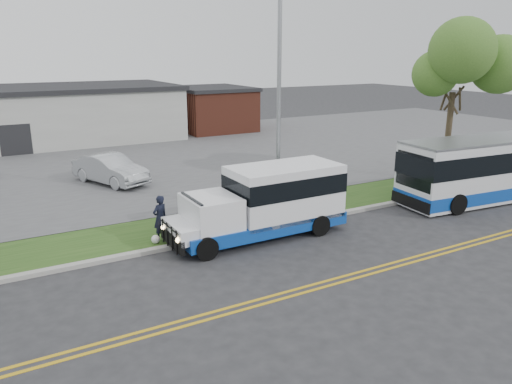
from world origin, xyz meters
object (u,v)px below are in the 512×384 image
tree_east (455,66)px  transit_bus (500,167)px  parked_car_a (110,169)px  streetlight_near (280,94)px  pedestrian (160,218)px  shuttle_bus (269,199)px

tree_east → transit_bus: bearing=-95.5°
parked_car_a → streetlight_near: bearing=-81.5°
streetlight_near → pedestrian: (-5.74, -0.83, -4.26)m
streetlight_near → transit_bus: (10.66, -3.26, -3.70)m
shuttle_bus → transit_bus: transit_bus is taller
transit_bus → parked_car_a: transit_bus is taller
streetlight_near → tree_east: bearing=1.4°
streetlight_near → parked_car_a: bearing=121.8°
streetlight_near → shuttle_bus: streetlight_near is taller
transit_bus → parked_car_a: (-15.95, 11.79, -0.65)m
tree_east → shuttle_bus: tree_east is taller
tree_east → parked_car_a: bearing=153.1°
streetlight_near → pedestrian: 7.20m
shuttle_bus → streetlight_near: bearing=50.2°
shuttle_bus → transit_bus: (12.44, -1.13, 0.08)m
shuttle_bus → transit_bus: 12.49m
tree_east → parked_car_a: tree_east is taller
pedestrian → streetlight_near: bearing=167.0°
tree_east → transit_bus: size_ratio=0.75×
transit_bus → pedestrian: transit_bus is taller
pedestrian → parked_car_a: pedestrian is taller
tree_east → transit_bus: (-0.34, -3.53, -4.67)m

